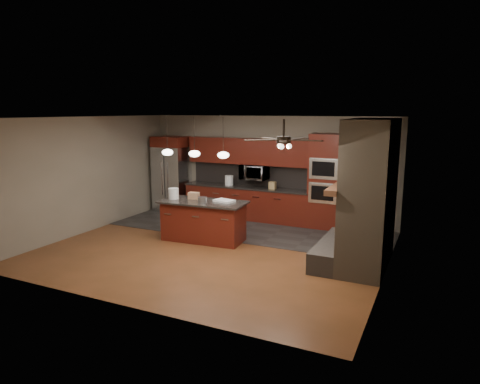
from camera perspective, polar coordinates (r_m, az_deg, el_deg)
The scene contains 22 objects.
ground at distance 9.33m, azimuth -3.33°, elevation -7.58°, with size 7.00×7.00×0.00m, color brown.
ceiling at distance 8.86m, azimuth -3.54°, elevation 9.87°, with size 7.00×6.00×0.02m, color white.
back_wall at distance 11.68m, azimuth 3.66°, elevation 3.22°, with size 7.00×0.02×2.80m, color gray.
right_wall at distance 7.95m, azimuth 19.29°, elevation -1.00°, with size 0.02×6.00×2.80m, color gray.
left_wall at distance 11.09m, azimuth -19.52°, elevation 2.20°, with size 0.02×6.00×2.80m, color gray.
slate_tile_patch at distance 10.88m, azimuth 1.23°, elevation -4.85°, with size 7.00×2.40×0.01m, color #2D2A28.
fireplace_column at distance 8.42m, azimuth 16.42°, elevation -0.91°, with size 1.30×2.10×2.80m.
back_cabinetry at distance 11.71m, azimuth 1.01°, elevation 0.75°, with size 3.59×0.64×2.20m.
oven_tower at distance 10.91m, azimuth 11.37°, elevation 1.37°, with size 0.80×0.63×2.38m.
microwave at distance 11.57m, azimuth 1.93°, elevation 2.66°, with size 0.73×0.41×0.50m, color silver.
refrigerator at distance 12.73m, azimuth -9.11°, elevation 2.38°, with size 0.95×0.75×2.20m.
kitchen_island at distance 9.82m, azimuth -4.90°, elevation -3.83°, with size 2.03×1.04×0.92m.
white_bucket at distance 10.03m, azimuth -8.86°, elevation -0.21°, with size 0.23×0.23×0.25m, color silver.
paint_can at distance 9.52m, azimuth -5.03°, elevation -1.07°, with size 0.20×0.20×0.14m, color #A0A0A4.
paint_tray at distance 9.64m, azimuth -2.11°, elevation -1.17°, with size 0.44×0.31×0.04m, color white.
cardboard_box at distance 9.99m, azimuth -6.17°, elevation -0.48°, with size 0.24×0.17×0.15m, color #986E4E.
counter_bucket at distance 11.88m, azimuth -1.47°, elevation 1.57°, with size 0.23×0.23×0.26m, color white.
counter_box at distance 11.31m, azimuth 4.35°, elevation 0.89°, with size 0.17×0.13×0.19m, color tan.
pendant_left at distance 10.37m, azimuth -9.65°, elevation 5.26°, with size 0.26×0.26×0.92m.
pendant_center at distance 9.96m, azimuth -6.09°, elevation 5.13°, with size 0.26×0.26×0.92m.
pendant_right at distance 9.59m, azimuth -2.24°, elevation 4.96°, with size 0.26×0.26×0.92m.
ceiling_fan at distance 7.40m, azimuth 5.84°, elevation 6.99°, with size 1.27×1.33×0.41m.
Camera 1 is at (4.27, -7.76, 2.95)m, focal length 32.00 mm.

